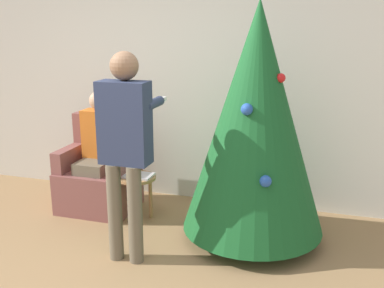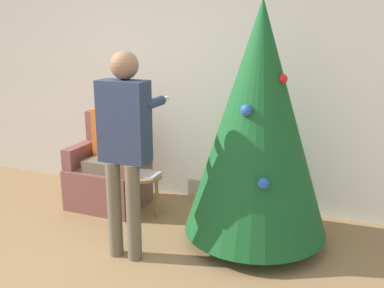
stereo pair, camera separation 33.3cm
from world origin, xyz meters
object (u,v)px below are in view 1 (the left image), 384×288
(armchair, at_px, (101,176))
(person_seated, at_px, (98,146))
(person_standing, at_px, (125,139))
(side_stool, at_px, (137,184))
(christmas_tree, at_px, (256,120))

(armchair, bearing_deg, person_seated, -90.00)
(person_seated, distance_m, person_standing, 1.18)
(person_standing, bearing_deg, person_seated, 130.51)
(armchair, xyz_separation_m, side_stool, (0.50, -0.17, 0.03))
(christmas_tree, xyz_separation_m, armchair, (-1.67, 0.25, -0.78))
(person_seated, distance_m, side_stool, 0.60)
(armchair, bearing_deg, christmas_tree, -8.39)
(christmas_tree, distance_m, person_seated, 1.74)
(christmas_tree, relative_size, side_stool, 4.64)
(christmas_tree, relative_size, person_standing, 1.24)
(christmas_tree, bearing_deg, armchair, 171.61)
(person_seated, xyz_separation_m, person_standing, (0.73, -0.86, 0.35))
(person_seated, bearing_deg, person_standing, -49.49)
(christmas_tree, xyz_separation_m, side_stool, (-1.18, 0.08, -0.74))
(person_seated, relative_size, person_standing, 0.73)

